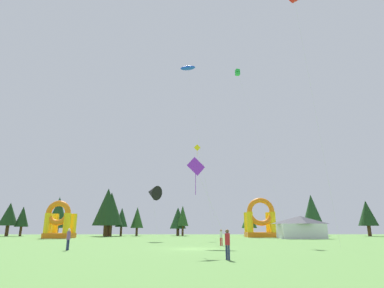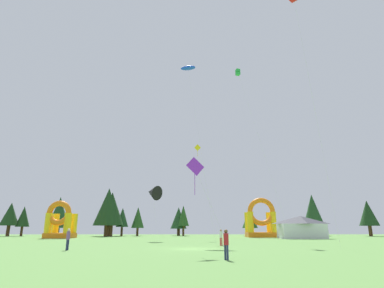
% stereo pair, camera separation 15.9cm
% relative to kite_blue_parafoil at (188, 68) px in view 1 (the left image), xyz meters
% --- Properties ---
extents(ground_plane, '(120.00, 120.00, 0.00)m').
position_rel_kite_blue_parafoil_xyz_m(ground_plane, '(0.56, -18.54, -27.76)').
color(ground_plane, '#5B8C42').
extents(kite_blue_parafoil, '(5.37, 2.78, 28.28)m').
position_rel_kite_blue_parafoil_xyz_m(kite_blue_parafoil, '(0.00, 0.00, 0.00)').
color(kite_blue_parafoil, blue).
rests_on(kite_blue_parafoil, ground_plane).
extents(kite_green_box, '(8.02, 2.94, 27.32)m').
position_rel_kite_blue_parafoil_xyz_m(kite_green_box, '(8.33, -0.42, -1.09)').
color(kite_green_box, green).
rests_on(kite_green_box, ground_plane).
extents(kite_black_delta, '(3.07, 3.06, 8.01)m').
position_rel_kite_blue_parafoil_xyz_m(kite_black_delta, '(-5.14, -1.20, -20.95)').
color(kite_black_delta, black).
rests_on(kite_black_delta, ground_plane).
extents(kite_purple_diamond, '(3.23, 1.33, 6.82)m').
position_rel_kite_blue_parafoil_xyz_m(kite_purple_diamond, '(0.58, -23.85, -21.54)').
color(kite_purple_diamond, purple).
rests_on(kite_purple_diamond, ground_plane).
extents(kite_yellow_diamond, '(3.79, 2.96, 15.77)m').
position_rel_kite_blue_parafoil_xyz_m(kite_yellow_diamond, '(1.73, 5.73, -12.62)').
color(kite_yellow_diamond, yellow).
rests_on(kite_yellow_diamond, ground_plane).
extents(person_midfield, '(0.42, 0.42, 1.73)m').
position_rel_kite_blue_parafoil_xyz_m(person_midfield, '(2.36, -28.43, -26.73)').
color(person_midfield, navy).
rests_on(person_midfield, ground_plane).
extents(person_far_side, '(0.30, 0.30, 1.65)m').
position_rel_kite_blue_parafoil_xyz_m(person_far_side, '(3.55, -13.61, -26.78)').
color(person_far_side, '#B21E26').
rests_on(person_far_side, ground_plane).
extents(person_left_edge, '(0.38, 0.38, 1.74)m').
position_rel_kite_blue_parafoil_xyz_m(person_left_edge, '(-9.93, -20.21, -26.72)').
color(person_left_edge, navy).
rests_on(person_left_edge, ground_plane).
extents(inflatable_red_slide, '(4.56, 4.33, 6.46)m').
position_rel_kite_blue_parafoil_xyz_m(inflatable_red_slide, '(-22.73, 10.19, -25.28)').
color(inflatable_red_slide, orange).
rests_on(inflatable_red_slide, ground_plane).
extents(inflatable_yellow_castle, '(5.56, 4.22, 7.44)m').
position_rel_kite_blue_parafoil_xyz_m(inflatable_yellow_castle, '(14.23, 15.02, -24.91)').
color(inflatable_yellow_castle, orange).
rests_on(inflatable_yellow_castle, ground_plane).
extents(festival_tent, '(7.30, 4.42, 3.75)m').
position_rel_kite_blue_parafoil_xyz_m(festival_tent, '(19.41, 7.47, -25.88)').
color(festival_tent, silver).
rests_on(festival_tent, ground_plane).
extents(tree_row_0, '(3.87, 3.87, 7.13)m').
position_rel_kite_blue_parafoil_xyz_m(tree_row_0, '(-38.74, 22.74, -23.12)').
color(tree_row_0, '#4C331E').
rests_on(tree_row_0, ground_plane).
extents(tree_row_1, '(2.88, 2.88, 6.39)m').
position_rel_kite_blue_parafoil_xyz_m(tree_row_1, '(-36.38, 23.81, -23.62)').
color(tree_row_1, '#4C331E').
rests_on(tree_row_1, ground_plane).
extents(tree_row_2, '(4.76, 4.76, 8.63)m').
position_rel_kite_blue_parafoil_xyz_m(tree_row_2, '(-29.43, 25.87, -22.61)').
color(tree_row_2, '#4C331E').
rests_on(tree_row_2, ground_plane).
extents(tree_row_3, '(5.93, 5.93, 10.14)m').
position_rel_kite_blue_parafoil_xyz_m(tree_row_3, '(-17.24, 21.49, -21.62)').
color(tree_row_3, '#4C331E').
rests_on(tree_row_3, ground_plane).
extents(tree_row_4, '(5.34, 5.34, 9.31)m').
position_rel_kite_blue_parafoil_xyz_m(tree_row_4, '(-16.58, 21.95, -21.99)').
color(tree_row_4, '#4C331E').
rests_on(tree_row_4, ground_plane).
extents(tree_row_5, '(2.77, 2.77, 6.18)m').
position_rel_kite_blue_parafoil_xyz_m(tree_row_5, '(-14.80, 25.17, -23.74)').
color(tree_row_5, '#4C331E').
rests_on(tree_row_5, ground_plane).
extents(tree_row_6, '(2.88, 2.88, 6.34)m').
position_rel_kite_blue_parafoil_xyz_m(tree_row_6, '(-11.39, 25.76, -23.77)').
color(tree_row_6, '#4C331E').
rests_on(tree_row_6, ground_plane).
extents(tree_row_7, '(3.73, 3.73, 6.40)m').
position_rel_kite_blue_parafoil_xyz_m(tree_row_7, '(-2.15, 27.14, -23.81)').
color(tree_row_7, '#4C331E').
rests_on(tree_row_7, ground_plane).
extents(tree_row_8, '(2.60, 2.60, 6.73)m').
position_rel_kite_blue_parafoil_xyz_m(tree_row_8, '(-1.04, 25.94, -23.37)').
color(tree_row_8, '#4C331E').
rests_on(tree_row_8, ground_plane).
extents(tree_row_9, '(3.52, 3.52, 6.04)m').
position_rel_kite_blue_parafoil_xyz_m(tree_row_9, '(14.18, 26.10, -23.93)').
color(tree_row_9, '#4C331E').
rests_on(tree_row_9, ground_plane).
extents(tree_row_10, '(4.53, 4.53, 9.44)m').
position_rel_kite_blue_parafoil_xyz_m(tree_row_10, '(29.34, 27.18, -21.90)').
color(tree_row_10, '#4C331E').
rests_on(tree_row_10, ground_plane).
extents(tree_row_11, '(4.07, 4.07, 7.61)m').
position_rel_kite_blue_parafoil_xyz_m(tree_row_11, '(39.63, 22.41, -22.90)').
color(tree_row_11, '#4C331E').
rests_on(tree_row_11, ground_plane).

